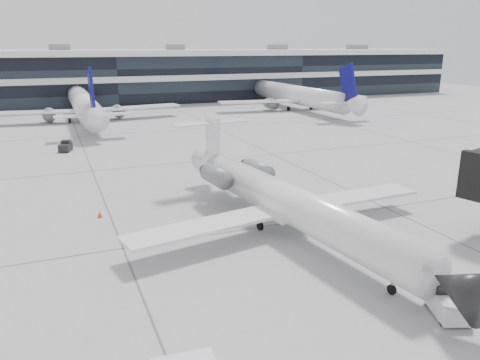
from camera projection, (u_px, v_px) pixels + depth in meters
name	position (u px, v px, depth m)	size (l,w,h in m)	color
ground	(269.00, 226.00, 32.53)	(220.00, 220.00, 0.00)	#99999C
terminal	(111.00, 79.00, 104.16)	(170.00, 22.00, 10.00)	black
bg_jet_center	(85.00, 120.00, 78.61)	(32.00, 40.00, 9.60)	white
bg_jet_right	(295.00, 109.00, 93.08)	(32.00, 40.00, 9.60)	white
regional_jet	(286.00, 201.00, 30.98)	(22.07, 27.55, 6.36)	white
baggage_tug	(448.00, 302.00, 21.61)	(2.07, 2.59, 1.44)	white
traffic_cone	(100.00, 214.00, 34.06)	(0.41, 0.41, 0.50)	red
far_tug	(66.00, 146.00, 55.46)	(1.75, 2.26, 1.26)	black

